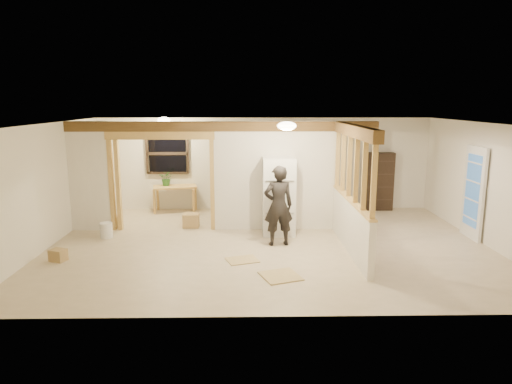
{
  "coord_description": "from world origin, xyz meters",
  "views": [
    {
      "loc": [
        -0.44,
        -9.1,
        2.93
      ],
      "look_at": [
        -0.26,
        0.4,
        1.04
      ],
      "focal_mm": 32.0,
      "sensor_mm": 36.0,
      "label": 1
    }
  ],
  "objects_px": {
    "woman": "(278,206)",
    "shop_vac": "(96,210)",
    "bookshelf": "(378,181)",
    "work_table": "(175,199)",
    "refrigerator": "(279,196)"
  },
  "relations": [
    {
      "from": "refrigerator",
      "to": "shop_vac",
      "type": "bearing_deg",
      "value": 165.1
    },
    {
      "from": "shop_vac",
      "to": "work_table",
      "type": "bearing_deg",
      "value": 27.36
    },
    {
      "from": "woman",
      "to": "shop_vac",
      "type": "height_order",
      "value": "woman"
    },
    {
      "from": "work_table",
      "to": "bookshelf",
      "type": "relative_size",
      "value": 0.71
    },
    {
      "from": "woman",
      "to": "bookshelf",
      "type": "bearing_deg",
      "value": -142.23
    },
    {
      "from": "woman",
      "to": "bookshelf",
      "type": "xyz_separation_m",
      "value": [
        2.93,
        3.07,
        -0.04
      ]
    },
    {
      "from": "woman",
      "to": "work_table",
      "type": "relative_size",
      "value": 1.48
    },
    {
      "from": "work_table",
      "to": "shop_vac",
      "type": "xyz_separation_m",
      "value": [
        -1.81,
        -0.94,
        -0.09
      ]
    },
    {
      "from": "work_table",
      "to": "bookshelf",
      "type": "height_order",
      "value": "bookshelf"
    },
    {
      "from": "work_table",
      "to": "refrigerator",
      "type": "bearing_deg",
      "value": -50.82
    },
    {
      "from": "work_table",
      "to": "woman",
      "type": "bearing_deg",
      "value": -60.72
    },
    {
      "from": "woman",
      "to": "shop_vac",
      "type": "distance_m",
      "value": 4.86
    },
    {
      "from": "shop_vac",
      "to": "bookshelf",
      "type": "xyz_separation_m",
      "value": [
        7.32,
        1.07,
        0.52
      ]
    },
    {
      "from": "work_table",
      "to": "shop_vac",
      "type": "height_order",
      "value": "work_table"
    },
    {
      "from": "refrigerator",
      "to": "woman",
      "type": "distance_m",
      "value": 0.82
    }
  ]
}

